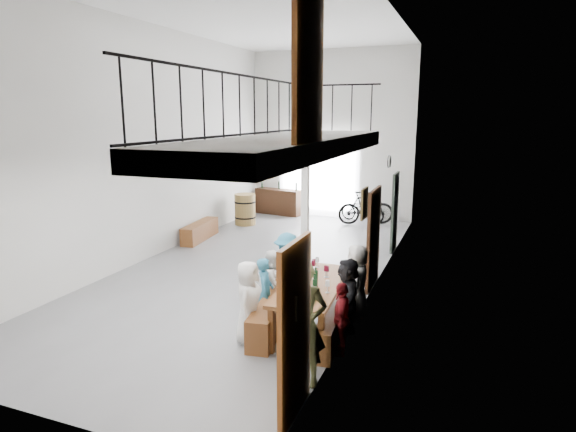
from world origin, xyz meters
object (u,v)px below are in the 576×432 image
at_px(tasting_table, 313,289).
at_px(bicycle_near, 362,209).
at_px(serving_counter, 279,202).
at_px(host_standing, 304,324).
at_px(oak_barrel, 245,209).
at_px(bench_inner, 275,310).
at_px(side_bench, 200,231).

height_order(tasting_table, bicycle_near, bicycle_near).
bearing_deg(bicycle_near, serving_counter, 101.06).
distance_m(tasting_table, host_standing, 1.59).
distance_m(oak_barrel, bicycle_near, 3.80).
height_order(tasting_table, bench_inner, tasting_table).
bearing_deg(tasting_table, side_bench, 134.21).
bearing_deg(bicycle_near, oak_barrel, 130.85).
xyz_separation_m(serving_counter, bicycle_near, (2.99, -0.12, -0.04)).
height_order(side_bench, bicycle_near, bicycle_near).
bearing_deg(oak_barrel, bench_inner, -60.39).
bearing_deg(side_bench, serving_counter, 79.38).
relative_size(tasting_table, side_bench, 1.30).
bearing_deg(bench_inner, host_standing, -63.98).
xyz_separation_m(serving_counter, host_standing, (4.33, -9.88, 0.38)).
relative_size(side_bench, host_standing, 1.04).
relative_size(oak_barrel, serving_counter, 0.59).
xyz_separation_m(tasting_table, bicycle_near, (-0.96, 8.22, -0.31)).
xyz_separation_m(host_standing, bicycle_near, (-1.34, 9.76, -0.42)).
relative_size(tasting_table, oak_barrel, 2.27).
bearing_deg(bench_inner, tasting_table, -5.17).
bearing_deg(serving_counter, bicycle_near, 7.06).
relative_size(oak_barrel, bicycle_near, 0.64).
distance_m(host_standing, bicycle_near, 9.86).
xyz_separation_m(bench_inner, host_standing, (1.02, -1.51, 0.57)).
height_order(serving_counter, host_standing, host_standing).
bearing_deg(oak_barrel, serving_counter, 78.43).
distance_m(tasting_table, bicycle_near, 8.28).
relative_size(side_bench, serving_counter, 1.03).
distance_m(tasting_table, serving_counter, 9.23).
xyz_separation_m(oak_barrel, bicycle_near, (3.37, 1.75, -0.09)).
bearing_deg(tasting_table, serving_counter, 112.27).
bearing_deg(tasting_table, oak_barrel, 120.75).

